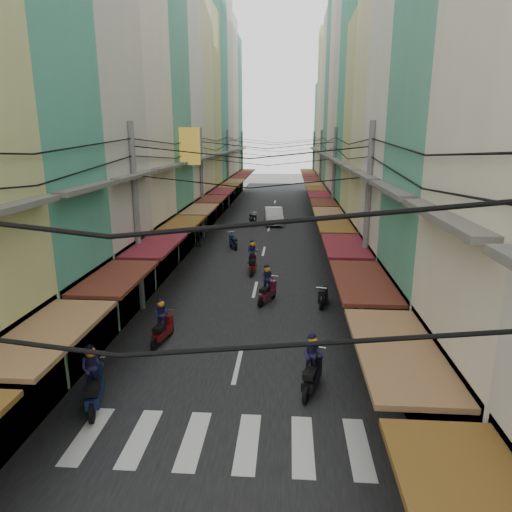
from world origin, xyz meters
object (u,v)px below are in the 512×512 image
at_px(white_car, 274,224).
at_px(market_umbrella, 502,377).
at_px(traffic_sign, 430,319).
at_px(bicycle, 375,315).

height_order(white_car, market_umbrella, market_umbrella).
distance_m(white_car, market_umbrella, 31.29).
height_order(market_umbrella, traffic_sign, traffic_sign).
distance_m(white_car, bicycle, 21.77).
bearing_deg(white_car, traffic_sign, -83.31).
height_order(bicycle, traffic_sign, traffic_sign).
bearing_deg(white_car, market_umbrella, -83.59).
xyz_separation_m(bicycle, market_umbrella, (0.96, -9.44, 2.38)).
relative_size(market_umbrella, traffic_sign, 0.86).
bearing_deg(white_car, bicycle, -81.18).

